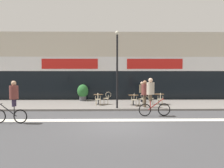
% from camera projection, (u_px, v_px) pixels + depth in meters
% --- Properties ---
extents(ground_plane, '(120.00, 120.00, 0.00)m').
position_uv_depth(ground_plane, '(117.00, 126.00, 12.14)').
color(ground_plane, '#424244').
extents(sidewalk_slab, '(40.00, 5.50, 0.12)m').
position_uv_depth(sidewalk_slab, '(113.00, 104.00, 19.37)').
color(sidewalk_slab, slate).
rests_on(sidewalk_slab, ground).
extents(storefront_facade, '(40.00, 4.06, 5.79)m').
position_uv_depth(storefront_facade, '(112.00, 67.00, 23.93)').
color(storefront_facade, beige).
rests_on(storefront_facade, ground).
extents(bike_lane_stripe, '(36.00, 0.70, 0.01)m').
position_uv_depth(bike_lane_stripe, '(116.00, 120.00, 13.58)').
color(bike_lane_stripe, silver).
rests_on(bike_lane_stripe, ground).
extents(bistro_table_0, '(0.71, 0.71, 0.72)m').
position_uv_depth(bistro_table_0, '(98.00, 97.00, 18.92)').
color(bistro_table_0, black).
rests_on(bistro_table_0, sidewalk_slab).
extents(bistro_table_1, '(0.74, 0.74, 0.72)m').
position_uv_depth(bistro_table_1, '(133.00, 98.00, 18.51)').
color(bistro_table_1, black).
rests_on(bistro_table_1, sidewalk_slab).
extents(bistro_table_2, '(0.80, 0.80, 0.75)m').
position_uv_depth(bistro_table_2, '(159.00, 97.00, 18.97)').
color(bistro_table_2, black).
rests_on(bistro_table_2, sidewalk_slab).
extents(cafe_chair_0_near, '(0.42, 0.59, 0.90)m').
position_uv_depth(cafe_chair_0_near, '(98.00, 98.00, 18.30)').
color(cafe_chair_0_near, beige).
rests_on(cafe_chair_0_near, sidewalk_slab).
extents(cafe_chair_0_side, '(0.58, 0.41, 0.90)m').
position_uv_depth(cafe_chair_0_side, '(107.00, 97.00, 18.93)').
color(cafe_chair_0_side, beige).
rests_on(cafe_chair_0_side, sidewalk_slab).
extents(cafe_chair_1_near, '(0.45, 0.60, 0.90)m').
position_uv_depth(cafe_chair_1_near, '(134.00, 99.00, 17.88)').
color(cafe_chair_1_near, beige).
rests_on(cafe_chair_1_near, sidewalk_slab).
extents(cafe_chair_1_side, '(0.57, 0.40, 0.90)m').
position_uv_depth(cafe_chair_1_side, '(142.00, 98.00, 18.52)').
color(cafe_chair_1_side, beige).
rests_on(cafe_chair_1_side, sidewalk_slab).
extents(cafe_chair_2_near, '(0.43, 0.59, 0.90)m').
position_uv_depth(cafe_chair_2_near, '(160.00, 98.00, 18.35)').
color(cafe_chair_2_near, beige).
rests_on(cafe_chair_2_near, sidewalk_slab).
extents(cafe_chair_2_side, '(0.60, 0.45, 0.90)m').
position_uv_depth(cafe_chair_2_side, '(150.00, 97.00, 18.97)').
color(cafe_chair_2_side, beige).
rests_on(cafe_chair_2_side, sidewalk_slab).
extents(planter_pot, '(0.89, 0.89, 1.32)m').
position_uv_depth(planter_pot, '(83.00, 92.00, 21.13)').
color(planter_pot, '#4C4C51').
rests_on(planter_pot, sidewalk_slab).
extents(lamp_post, '(0.26, 0.26, 5.00)m').
position_uv_depth(lamp_post, '(117.00, 64.00, 16.91)').
color(lamp_post, black).
rests_on(lamp_post, sidewalk_slab).
extents(cyclist_0, '(1.82, 0.52, 2.16)m').
position_uv_depth(cyclist_0, '(152.00, 94.00, 14.74)').
color(cyclist_0, black).
rests_on(cyclist_0, ground).
extents(cyclist_1, '(1.77, 0.54, 2.08)m').
position_uv_depth(cyclist_1, '(13.00, 99.00, 12.71)').
color(cyclist_1, black).
rests_on(cyclist_1, ground).
extents(pedestrian_near_end, '(0.47, 0.47, 1.79)m').
position_uv_depth(pedestrian_near_end, '(145.00, 91.00, 17.45)').
color(pedestrian_near_end, '#4C3D2D').
rests_on(pedestrian_near_end, sidewalk_slab).
extents(pedestrian_far_end, '(0.43, 0.43, 1.58)m').
position_uv_depth(pedestrian_far_end, '(142.00, 90.00, 20.36)').
color(pedestrian_far_end, black).
rests_on(pedestrian_far_end, sidewalk_slab).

